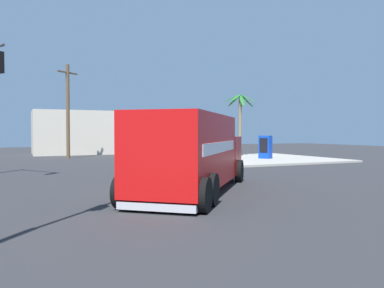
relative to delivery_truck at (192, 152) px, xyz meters
name	(u,v)px	position (x,y,z in m)	size (l,w,h in m)	color
ground_plane	(171,191)	(-0.56, 0.78, -1.50)	(100.00, 100.00, 0.00)	#2B2B2D
sidewalk_corner_far	(258,159)	(12.17, 13.51, -1.43)	(11.15, 11.15, 0.14)	#9E998E
delivery_truck	(192,152)	(0.00, 0.00, 0.00)	(7.35, 8.13, 2.86)	red
vending_machine_red	(265,147)	(12.34, 12.76, -0.43)	(1.11, 1.16, 1.85)	#0F38B2
palm_tree_far	(240,113)	(12.39, 16.74, 2.51)	(2.93, 2.87, 5.58)	#7A6647
utility_pole	(68,110)	(-1.94, 21.42, 2.67)	(1.84, 1.41, 8.06)	brown
building_backdrop	(112,133)	(3.50, 28.75, 0.72)	(16.14, 6.00, 4.45)	beige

